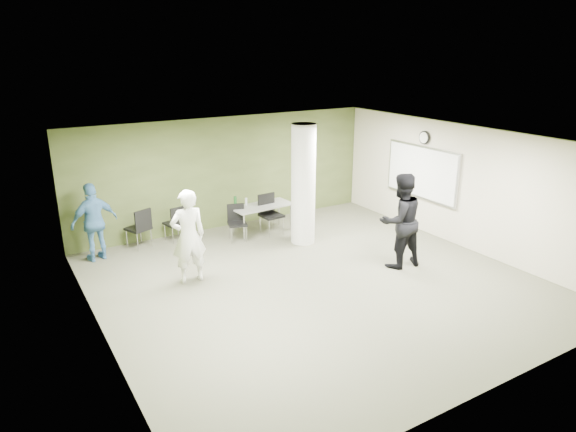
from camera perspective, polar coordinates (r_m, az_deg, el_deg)
floor at (r=10.21m, az=2.99°, el=-7.35°), size 8.00×8.00×0.00m
ceiling at (r=9.35m, az=3.27°, el=8.31°), size 8.00×8.00×0.00m
wall_back at (r=13.07m, az=-6.78°, el=4.81°), size 8.00×2.80×0.02m
wall_left at (r=8.27m, az=-20.58°, el=-4.33°), size 0.02×8.00×2.80m
wall_right_cream at (r=12.31m, az=18.77°, el=3.12°), size 0.02×8.00×2.80m
column at (r=11.82m, az=1.71°, el=3.50°), size 0.56×0.56×2.80m
whiteboard at (r=13.01m, az=14.60°, el=4.73°), size 0.05×2.30×1.30m
wall_clock at (r=12.85m, az=14.91°, el=8.42°), size 0.06×0.32×0.32m
folding_table at (r=12.62m, az=-3.01°, el=0.99°), size 1.56×0.78×0.97m
wastebasket at (r=11.82m, az=-10.60°, el=-3.20°), size 0.26×0.26×0.30m
chair_back_left at (r=12.15m, az=-16.10°, el=-1.01°), size 0.61×0.61×0.94m
chair_back_right at (r=12.39m, az=-12.30°, el=-0.53°), size 0.52×0.52×0.88m
chair_table_left at (r=12.28m, az=-5.73°, el=-0.40°), size 0.53×0.53×0.86m
chair_table_right at (r=12.62m, az=-2.09°, el=0.58°), size 0.53×0.53×0.99m
woman_white at (r=10.09m, az=-11.02°, el=-2.24°), size 0.71×0.49×1.87m
man_black at (r=10.83m, az=12.37°, el=-0.52°), size 1.04×0.85×2.01m
man_blue at (r=11.70m, az=-20.71°, el=-0.64°), size 1.07×0.62×1.72m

